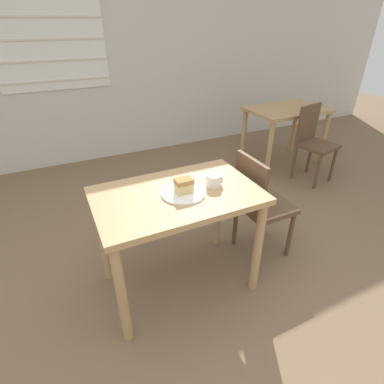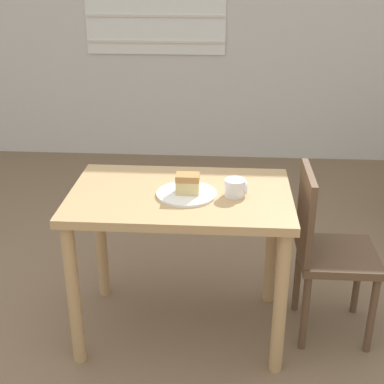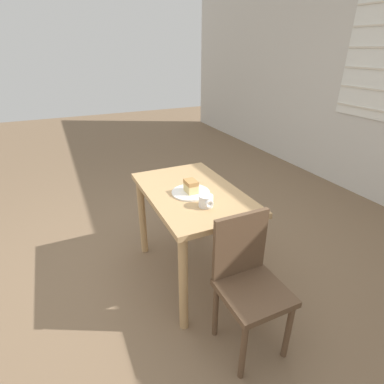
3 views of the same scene
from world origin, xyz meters
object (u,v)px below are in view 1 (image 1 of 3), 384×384
(chair_near_window, at_px, (260,203))
(cake_slice, at_px, (184,186))
(dining_table_near, at_px, (177,210))
(coffee_mug, at_px, (214,180))
(chair_far_corner, at_px, (313,141))
(dining_table_far, at_px, (286,118))
(plate, at_px, (183,193))

(chair_near_window, xyz_separation_m, cake_slice, (-0.66, -0.07, 0.35))
(dining_table_near, height_order, chair_near_window, chair_near_window)
(coffee_mug, bearing_deg, chair_far_corner, 26.11)
(coffee_mug, bearing_deg, chair_near_window, 7.56)
(dining_table_far, distance_m, chair_far_corner, 0.52)
(cake_slice, relative_size, coffee_mug, 1.02)
(coffee_mug, bearing_deg, dining_table_near, 176.15)
(coffee_mug, bearing_deg, dining_table_far, 37.42)
(chair_near_window, relative_size, plate, 3.15)
(plate, bearing_deg, cake_slice, -7.36)
(coffee_mug, bearing_deg, cake_slice, -177.16)
(dining_table_far, relative_size, plate, 3.51)
(dining_table_far, bearing_deg, chair_near_window, -135.95)
(dining_table_near, relative_size, plate, 3.71)
(dining_table_near, bearing_deg, chair_far_corner, 22.88)
(cake_slice, bearing_deg, dining_table_near, 142.59)
(dining_table_far, xyz_separation_m, cake_slice, (-2.04, -1.40, 0.22))
(cake_slice, bearing_deg, dining_table_far, 34.58)
(dining_table_far, distance_m, coffee_mug, 2.30)
(coffee_mug, bearing_deg, plate, -177.40)
(cake_slice, bearing_deg, chair_far_corner, 23.90)
(chair_near_window, distance_m, chair_far_corner, 1.60)
(cake_slice, distance_m, coffee_mug, 0.22)
(dining_table_far, height_order, coffee_mug, coffee_mug)
(dining_table_far, height_order, plate, plate)
(chair_far_corner, bearing_deg, dining_table_far, 76.89)
(dining_table_near, bearing_deg, plate, -41.18)
(dining_table_near, bearing_deg, coffee_mug, -3.85)
(dining_table_near, height_order, cake_slice, cake_slice)
(chair_near_window, height_order, plate, chair_near_window)
(chair_near_window, xyz_separation_m, plate, (-0.66, -0.07, 0.30))
(chair_near_window, relative_size, cake_slice, 8.15)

